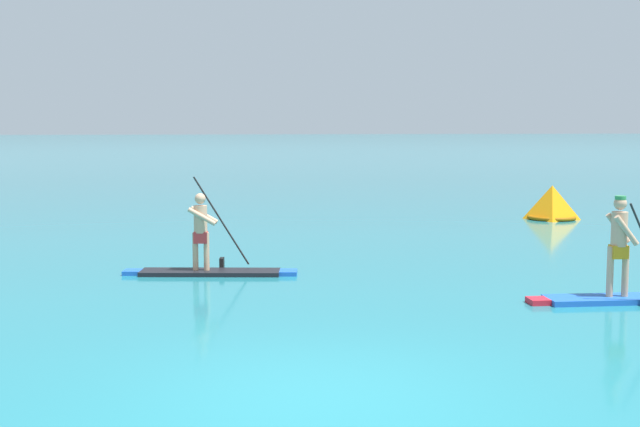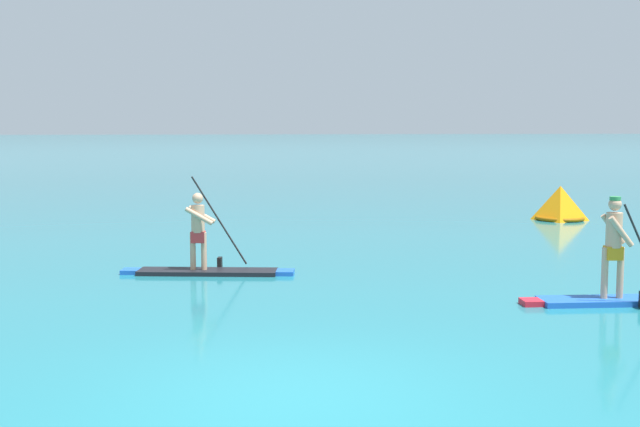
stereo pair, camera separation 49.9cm
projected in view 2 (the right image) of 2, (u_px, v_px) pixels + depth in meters
ground at (296, 394)px, 9.15m from camera, size 440.00×440.00×0.00m
paddleboarder_mid_center at (205, 256)px, 16.42m from camera, size 3.40×1.09×1.95m
paddleboarder_far_right at (618, 279)px, 13.68m from camera, size 3.22×0.90×1.80m
race_marker_buoy at (560, 205)px, 25.58m from camera, size 1.61×1.61×1.04m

